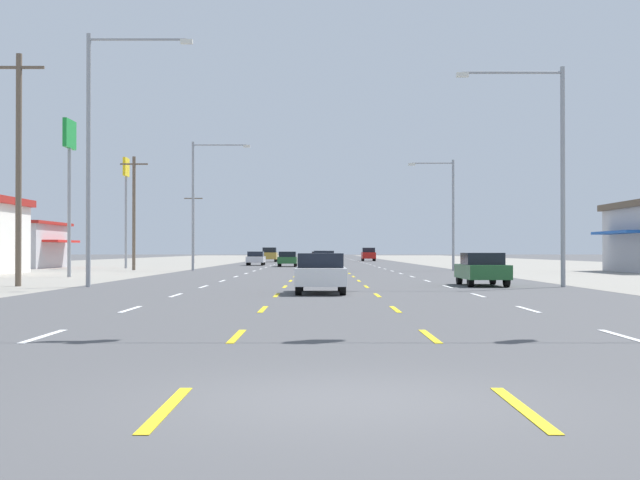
{
  "coord_description": "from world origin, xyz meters",
  "views": [
    {
      "loc": [
        -0.24,
        -9.43,
        1.56
      ],
      "look_at": [
        -0.44,
        57.42,
        2.34
      ],
      "focal_mm": 50.91,
      "sensor_mm": 36.0,
      "label": 1
    }
  ],
  "objects": [
    {
      "name": "streetlight_left_row_1",
      "position": [
        -9.68,
        61.12,
        5.85
      ],
      "size": [
        4.55,
        0.26,
        10.06
      ],
      "color": "gray",
      "rests_on": "ground"
    },
    {
      "name": "sedan_center_turn_far",
      "position": [
        -0.24,
        83.1,
        0.76
      ],
      "size": [
        1.8,
        4.5,
        1.46
      ],
      "color": "red",
      "rests_on": "ground"
    },
    {
      "name": "sedan_center_turn_nearest",
      "position": [
        -0.22,
        23.63,
        0.76
      ],
      "size": [
        1.8,
        4.5,
        1.46
      ],
      "color": "white",
      "rests_on": "ground"
    },
    {
      "name": "pole_sign_left_row_2",
      "position": [
        -17.22,
        69.76,
        7.08
      ],
      "size": [
        0.24,
        1.72,
        9.67
      ],
      "color": "gray",
      "rests_on": "ground"
    },
    {
      "name": "lot_apron_left",
      "position": [
        -24.75,
        66.0,
        0.0
      ],
      "size": [
        28.0,
        440.0,
        0.01
      ],
      "primitive_type": "cube",
      "color": "gray",
      "rests_on": "ground"
    },
    {
      "name": "sedan_inner_left_midfar",
      "position": [
        -3.39,
        78.41,
        0.76
      ],
      "size": [
        1.8,
        4.5,
        1.46
      ],
      "color": "#235B2D",
      "rests_on": "ground"
    },
    {
      "name": "suv_far_left_distant_a",
      "position": [
        -7.15,
        115.0,
        1.03
      ],
      "size": [
        1.98,
        4.9,
        1.98
      ],
      "color": "#B28C33",
      "rests_on": "ground"
    },
    {
      "name": "suv_far_right_distant_b",
      "position": [
        6.95,
        125.03,
        1.03
      ],
      "size": [
        1.98,
        4.9,
        1.98
      ],
      "color": "red",
      "rests_on": "ground"
    },
    {
      "name": "hatchback_center_turn_mid",
      "position": [
        0.07,
        63.16,
        0.78
      ],
      "size": [
        1.72,
        3.9,
        1.54
      ],
      "color": "white",
      "rests_on": "ground"
    },
    {
      "name": "lane_markings",
      "position": [
        0.0,
        104.5,
        0.01
      ],
      "size": [
        10.64,
        227.6,
        0.01
      ],
      "color": "white",
      "rests_on": "ground"
    },
    {
      "name": "streetlight_right_row_1",
      "position": [
        9.78,
        61.12,
        5.0
      ],
      "size": [
        3.59,
        0.26,
        8.64
      ],
      "color": "gray",
      "rests_on": "ground"
    },
    {
      "name": "ground_plane",
      "position": [
        0.0,
        66.0,
        0.0
      ],
      "size": [
        572.0,
        572.0,
        0.0
      ],
      "primitive_type": "plane",
      "color": "#4C4C4F"
    },
    {
      "name": "lot_apron_right",
      "position": [
        24.75,
        66.0,
        0.0
      ],
      "size": [
        28.0,
        440.0,
        0.01
      ],
      "primitive_type": "cube",
      "color": "gray",
      "rests_on": "ground"
    },
    {
      "name": "sedan_far_right_near",
      "position": [
        6.94,
        30.68,
        0.76
      ],
      "size": [
        1.8,
        4.5,
        1.46
      ],
      "color": "#235B2D",
      "rests_on": "ground"
    },
    {
      "name": "storefront_left_row_2",
      "position": [
        -28.37,
        71.68,
        2.08
      ],
      "size": [
        10.31,
        10.89,
        4.13
      ],
      "color": "#B2B2B7",
      "rests_on": "ground"
    },
    {
      "name": "streetlight_left_row_0",
      "position": [
        -9.71,
        29.26,
        6.27
      ],
      "size": [
        4.55,
        0.26,
        10.86
      ],
      "color": "gray",
      "rests_on": "ground"
    },
    {
      "name": "streetlight_right_row_0",
      "position": [
        9.64,
        29.26,
        5.54
      ],
      "size": [
        4.65,
        0.26,
        9.44
      ],
      "color": "gray",
      "rests_on": "ground"
    },
    {
      "name": "utility_pole_left_row_0",
      "position": [
        -13.36,
        29.94,
        5.27
      ],
      "size": [
        2.2,
        0.26,
        10.14
      ],
      "color": "brown",
      "rests_on": "ground"
    },
    {
      "name": "hatchback_center_turn_farthest",
      "position": [
        -0.24,
        112.17,
        0.78
      ],
      "size": [
        1.72,
        3.9,
        1.54
      ],
      "color": "white",
      "rests_on": "ground"
    },
    {
      "name": "signal_span_wire",
      "position": [
        0.24,
        9.58,
        5.73
      ],
      "size": [
        27.69,
        0.53,
        9.26
      ],
      "color": "brown",
      "rests_on": "ground"
    },
    {
      "name": "sedan_far_left_farther",
      "position": [
        -7.01,
        85.98,
        0.76
      ],
      "size": [
        1.8,
        4.5,
        1.46
      ],
      "color": "silver",
      "rests_on": "ground"
    },
    {
      "name": "utility_pole_left_row_1",
      "position": [
        -15.03,
        62.45,
        4.71
      ],
      "size": [
        2.2,
        0.26,
        9.03
      ],
      "color": "brown",
      "rests_on": "ground"
    },
    {
      "name": "utility_pole_left_row_2",
      "position": [
        -15.47,
        99.3,
        4.41
      ],
      "size": [
        2.2,
        0.26,
        8.43
      ],
      "color": "brown",
      "rests_on": "ground"
    },
    {
      "name": "pole_sign_left_row_1",
      "position": [
        -14.97,
        43.74,
        7.02
      ],
      "size": [
        0.24,
        2.12,
        9.25
      ],
      "color": "gray",
      "rests_on": "ground"
    }
  ]
}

